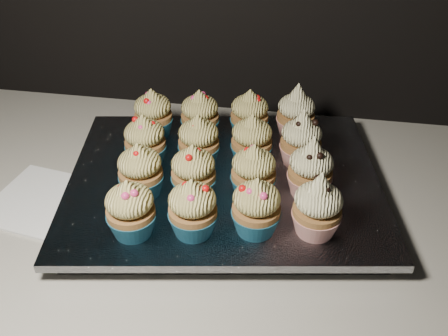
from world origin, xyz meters
name	(u,v)px	position (x,y,z in m)	size (l,w,h in m)	color
worktop	(246,221)	(0.00, 1.70, 0.88)	(2.44, 0.64, 0.04)	beige
napkin	(42,201)	(-0.30, 1.67, 0.90)	(0.14, 0.14, 0.00)	white
baking_tray	(224,189)	(-0.04, 1.73, 0.91)	(0.42, 0.32, 0.02)	black
foil_lining	(224,180)	(-0.04, 1.73, 0.93)	(0.46, 0.36, 0.01)	silver
cupcake_0	(130,210)	(-0.13, 1.60, 0.97)	(0.06, 0.06, 0.08)	#1B6283
cupcake_1	(193,209)	(-0.06, 1.61, 0.97)	(0.06, 0.06, 0.08)	#1B6283
cupcake_2	(256,208)	(0.02, 1.63, 0.97)	(0.06, 0.06, 0.08)	#1B6283
cupcake_3	(317,207)	(0.10, 1.64, 0.97)	(0.06, 0.06, 0.10)	#A32016
cupcake_4	(140,171)	(-0.15, 1.68, 0.97)	(0.06, 0.06, 0.08)	#1B6283
cupcake_5	(193,173)	(-0.07, 1.68, 0.97)	(0.06, 0.06, 0.08)	#1B6283
cupcake_6	(253,172)	(0.01, 1.70, 0.97)	(0.06, 0.06, 0.08)	#1B6283
cupcake_7	(310,170)	(0.08, 1.72, 0.97)	(0.06, 0.06, 0.10)	#A32016
cupcake_8	(145,141)	(-0.16, 1.75, 0.97)	(0.06, 0.06, 0.08)	#1B6283
cupcake_9	(199,141)	(-0.08, 1.76, 0.97)	(0.06, 0.06, 0.08)	#1B6283
cupcake_10	(252,141)	(0.00, 1.78, 0.97)	(0.06, 0.06, 0.08)	#1B6283
cupcake_11	(301,140)	(0.07, 1.79, 0.97)	(0.06, 0.06, 0.10)	#A32016
cupcake_12	(153,114)	(-0.17, 1.83, 0.97)	(0.06, 0.06, 0.08)	#1B6283
cupcake_13	(200,116)	(-0.10, 1.84, 0.97)	(0.06, 0.06, 0.08)	#1B6283
cupcake_14	(249,115)	(-0.02, 1.85, 0.97)	(0.06, 0.06, 0.08)	#1B6283
cupcake_15	(296,113)	(0.06, 1.87, 0.97)	(0.06, 0.06, 0.10)	#A32016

